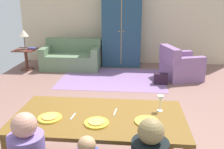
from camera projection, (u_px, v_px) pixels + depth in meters
ground_plane at (116, 107)px, 4.74m from camera, size 6.40×6.55×0.02m
back_wall at (125, 18)px, 7.48m from camera, size 6.40×0.10×2.70m
dining_table at (99, 121)px, 2.73m from camera, size 1.84×0.95×0.76m
plate_near_man at (50, 118)px, 2.63m from camera, size 0.25×0.25×0.02m
pizza_near_man at (50, 117)px, 2.63m from camera, size 0.17×0.17×0.01m
plate_near_child at (97, 123)px, 2.53m from camera, size 0.25×0.25×0.02m
pizza_near_child at (97, 122)px, 2.53m from camera, size 0.17×0.17×0.01m
plate_near_woman at (147, 121)px, 2.56m from camera, size 0.25×0.25×0.02m
wine_glass at (160, 100)px, 2.78m from camera, size 0.07×0.07×0.19m
fork at (73, 116)px, 2.68m from camera, size 0.03×0.15×0.01m
knife at (115, 112)px, 2.78m from camera, size 0.03×0.17×0.01m
area_rug at (112, 78)px, 6.31m from camera, size 2.60×1.80×0.01m
couch at (72, 58)px, 7.15m from camera, size 1.62×0.86×0.82m
armchair at (180, 66)px, 6.24m from camera, size 1.07×1.07×0.82m
armoire at (122, 30)px, 7.21m from camera, size 1.10×0.59×2.10m
side_table at (26, 56)px, 6.99m from camera, size 0.56×0.56×0.58m
table_lamp at (24, 34)px, 6.80m from camera, size 0.26×0.26×0.54m
book_lower at (31, 49)px, 6.88m from camera, size 0.22×0.16×0.03m
book_upper at (32, 48)px, 6.87m from camera, size 0.22×0.16×0.03m
handbag at (161, 79)px, 5.88m from camera, size 0.32×0.16×0.26m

